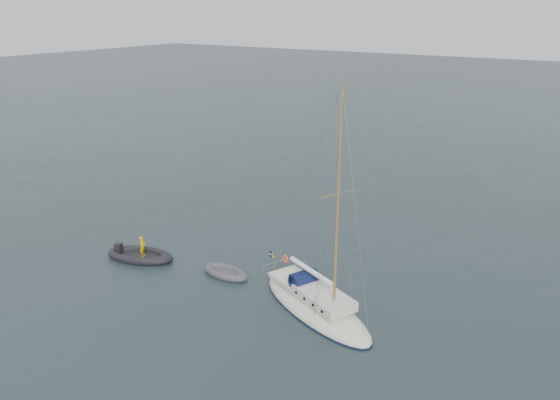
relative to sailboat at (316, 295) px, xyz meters
The scene contains 4 objects.
ground 4.28m from the sailboat, 143.13° to the left, with size 300.00×300.00×0.00m, color black.
sailboat is the anchor object (origin of this frame).
dinghy 6.34m from the sailboat, behind, with size 3.03×1.37×0.43m.
rib 12.08m from the sailboat, behind, with size 4.36×1.98×1.52m.
Camera 1 is at (15.04, -23.83, 14.64)m, focal length 35.00 mm.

